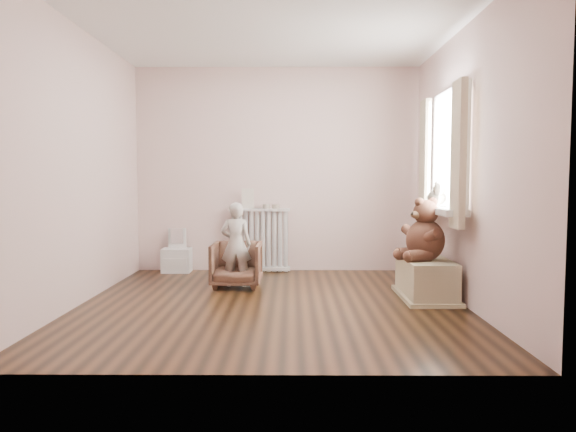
{
  "coord_description": "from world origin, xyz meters",
  "views": [
    {
      "loc": [
        0.19,
        -4.8,
        1.17
      ],
      "look_at": [
        0.15,
        0.45,
        0.8
      ],
      "focal_mm": 32.0,
      "sensor_mm": 36.0,
      "label": 1
    }
  ],
  "objects_px": {
    "armchair": "(237,264)",
    "toy_vanity": "(177,251)",
    "toy_bench": "(426,278)",
    "teddy_bear": "(425,231)",
    "plush_cat": "(436,197)",
    "child": "(236,244)",
    "radiator": "(260,241)"
  },
  "relations": [
    {
      "from": "radiator",
      "to": "toy_vanity",
      "type": "distance_m",
      "value": 1.07
    },
    {
      "from": "armchair",
      "to": "plush_cat",
      "type": "relative_size",
      "value": 1.84
    },
    {
      "from": "toy_vanity",
      "to": "teddy_bear",
      "type": "distance_m",
      "value": 3.15
    },
    {
      "from": "teddy_bear",
      "to": "plush_cat",
      "type": "distance_m",
      "value": 0.43
    },
    {
      "from": "radiator",
      "to": "armchair",
      "type": "bearing_deg",
      "value": -102.27
    },
    {
      "from": "toy_bench",
      "to": "plush_cat",
      "type": "distance_m",
      "value": 0.83
    },
    {
      "from": "armchair",
      "to": "teddy_bear",
      "type": "xyz_separation_m",
      "value": [
        1.91,
        -0.56,
        0.42
      ]
    },
    {
      "from": "radiator",
      "to": "toy_vanity",
      "type": "bearing_deg",
      "value": -178.38
    },
    {
      "from": "child",
      "to": "teddy_bear",
      "type": "bearing_deg",
      "value": 166.4
    },
    {
      "from": "radiator",
      "to": "teddy_bear",
      "type": "distance_m",
      "value": 2.28
    },
    {
      "from": "toy_vanity",
      "to": "toy_bench",
      "type": "height_order",
      "value": "toy_vanity"
    },
    {
      "from": "radiator",
      "to": "toy_bench",
      "type": "bearing_deg",
      "value": -39.73
    },
    {
      "from": "child",
      "to": "teddy_bear",
      "type": "distance_m",
      "value": 1.99
    },
    {
      "from": "radiator",
      "to": "toy_vanity",
      "type": "xyz_separation_m",
      "value": [
        -1.06,
        -0.03,
        -0.11
      ]
    },
    {
      "from": "toy_bench",
      "to": "teddy_bear",
      "type": "height_order",
      "value": "teddy_bear"
    },
    {
      "from": "toy_vanity",
      "to": "plush_cat",
      "type": "bearing_deg",
      "value": -22.74
    },
    {
      "from": "radiator",
      "to": "toy_bench",
      "type": "relative_size",
      "value": 0.98
    },
    {
      "from": "radiator",
      "to": "armchair",
      "type": "height_order",
      "value": "radiator"
    },
    {
      "from": "toy_vanity",
      "to": "toy_bench",
      "type": "xyz_separation_m",
      "value": [
        2.79,
        -1.41,
        -0.08
      ]
    },
    {
      "from": "toy_vanity",
      "to": "child",
      "type": "relative_size",
      "value": 0.61
    },
    {
      "from": "toy_vanity",
      "to": "teddy_bear",
      "type": "height_order",
      "value": "teddy_bear"
    },
    {
      "from": "toy_bench",
      "to": "teddy_bear",
      "type": "distance_m",
      "value": 0.47
    },
    {
      "from": "toy_vanity",
      "to": "toy_bench",
      "type": "distance_m",
      "value": 3.13
    },
    {
      "from": "radiator",
      "to": "toy_bench",
      "type": "height_order",
      "value": "radiator"
    },
    {
      "from": "radiator",
      "to": "toy_vanity",
      "type": "relative_size",
      "value": 1.45
    },
    {
      "from": "child",
      "to": "toy_vanity",
      "type": "bearing_deg",
      "value": -46.43
    },
    {
      "from": "armchair",
      "to": "toy_vanity",
      "type": "bearing_deg",
      "value": 135.13
    },
    {
      "from": "toy_vanity",
      "to": "armchair",
      "type": "distance_m",
      "value": 1.24
    },
    {
      "from": "armchair",
      "to": "plush_cat",
      "type": "xyz_separation_m",
      "value": [
        2.08,
        -0.34,
        0.75
      ]
    },
    {
      "from": "teddy_bear",
      "to": "plush_cat",
      "type": "height_order",
      "value": "plush_cat"
    },
    {
      "from": "radiator",
      "to": "child",
      "type": "height_order",
      "value": "child"
    },
    {
      "from": "child",
      "to": "armchair",
      "type": "bearing_deg",
      "value": -88.76
    }
  ]
}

